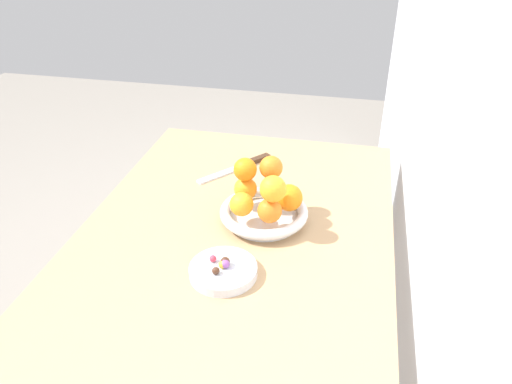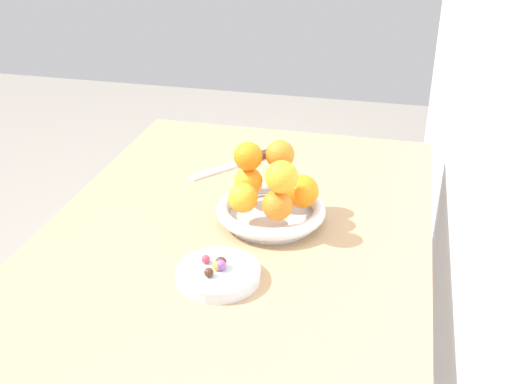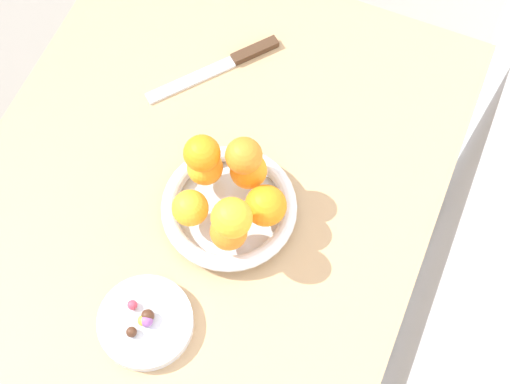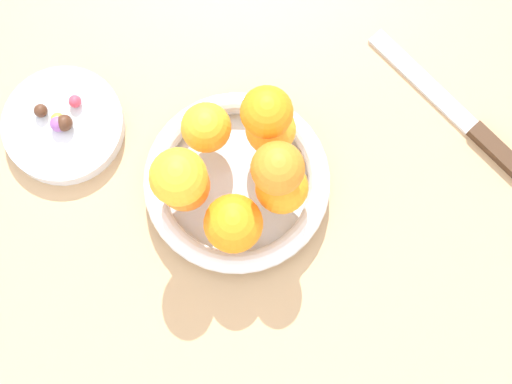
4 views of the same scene
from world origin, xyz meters
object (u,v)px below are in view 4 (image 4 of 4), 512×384
candy_ball_0 (64,123)px  candy_ball_4 (58,124)px  candy_dish (64,125)px  orange_4 (282,187)px  knife (463,119)px  fruit_bowl (237,182)px  candy_ball_3 (58,119)px  orange_1 (206,127)px  orange_2 (183,185)px  orange_5 (278,168)px  dining_table (205,155)px  orange_7 (267,112)px  candy_ball_2 (41,111)px  orange_6 (176,177)px  orange_3 (233,224)px  orange_0 (271,129)px  candy_ball_1 (75,101)px

candy_ball_0 → candy_ball_4: bearing=14.1°
candy_dish → candy_ball_4: (0.00, 0.01, 0.02)m
orange_4 → knife: bearing=-147.4°
fruit_bowl → candy_ball_3: fruit_bowl is taller
orange_1 → orange_2: bearing=78.1°
orange_5 → orange_4: bearing=147.1°
dining_table → orange_7: (-0.08, 0.01, 0.22)m
candy_ball_4 → candy_dish: bearing=-100.5°
orange_5 → candy_ball_2: 0.32m
candy_ball_4 → orange_6: bearing=156.6°
orange_1 → knife: (-0.31, -0.08, -0.06)m
candy_ball_3 → knife: size_ratio=0.08×
candy_dish → orange_6: orange_6 is taller
orange_2 → orange_4: 0.11m
orange_6 → orange_4: bearing=-170.1°
orange_3 → candy_ball_4: bearing=-23.9°
orange_2 → candy_ball_2: orange_2 is taller
candy_ball_3 → orange_0: bearing=-178.1°
candy_dish → orange_6: size_ratio=2.36×
orange_3 → candy_ball_4: (0.23, -0.10, -0.04)m
orange_3 → orange_7: 0.13m
orange_6 → orange_3: bearing=154.7°
orange_1 → candy_ball_0: size_ratio=2.86×
orange_1 → orange_3: size_ratio=0.88×
orange_4 → candy_ball_1: (0.26, -0.08, -0.04)m
orange_0 → candy_ball_4: bearing=3.3°
orange_4 → candy_ball_1: 0.28m
orange_0 → candy_ball_2: 0.28m
orange_5 → dining_table: bearing=-33.8°
candy_dish → orange_4: 0.29m
dining_table → candy_ball_2: candy_ball_2 is taller
fruit_bowl → orange_2: 0.08m
orange_3 → knife: orange_3 is taller
orange_2 → orange_7: size_ratio=1.01×
orange_0 → orange_6: 0.14m
fruit_bowl → candy_ball_1: fruit_bowl is taller
orange_0 → orange_2: same height
candy_dish → orange_0: 0.26m
orange_2 → knife: 0.36m
orange_2 → candy_ball_3: 0.19m
orange_3 → candy_ball_0: bearing=-25.0°
knife → candy_ball_4: bearing=9.6°
orange_6 → candy_ball_0: bearing=-24.9°
orange_6 → candy_dish: bearing=-25.1°
dining_table → orange_1: bearing=135.5°
orange_3 → candy_dish: bearing=-25.1°
orange_2 → knife: size_ratio=0.28×
orange_0 → candy_ball_4: (0.25, 0.01, -0.04)m
orange_4 → orange_7: orange_7 is taller
orange_5 → orange_6: size_ratio=0.93×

